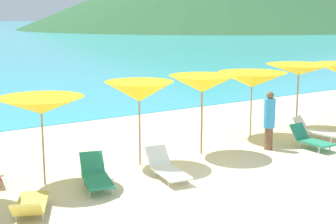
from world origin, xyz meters
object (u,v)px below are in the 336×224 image
Objects in this scene: lounge_chair_1 at (316,130)px; umbrella_6 at (252,80)px; umbrella_4 at (139,92)px; lounge_chair_5 at (31,205)px; umbrella_5 at (202,84)px; umbrella_7 at (299,70)px; lounge_chair_9 at (167,168)px; umbrella_3 at (41,105)px; lounge_chair_2 at (311,139)px; lounge_chair_7 at (96,175)px; beachgoer_1 at (269,119)px.

umbrella_6 is at bearing 126.17° from lounge_chair_1.
umbrella_4 reaches higher than lounge_chair_5.
umbrella_6 is at bearing 15.39° from umbrella_5.
umbrella_5 is at bearing -137.90° from lounge_chair_5.
umbrella_7 is 7.28m from lounge_chair_9.
umbrella_6 is (7.27, 0.76, 0.00)m from umbrella_3.
umbrella_4 is 2.01m from umbrella_5.
lounge_chair_9 is (2.65, -1.22, -1.63)m from umbrella_3.
umbrella_6 is 2.17m from umbrella_7.
umbrella_5 is (2.01, -0.08, 0.06)m from umbrella_4.
lounge_chair_2 is 0.81× the size of lounge_chair_9.
umbrella_4 is 4.63m from umbrella_6.
lounge_chair_7 is 0.94× the size of lounge_chair_9.
lounge_chair_2 is at bearing -23.80° from umbrella_5.
umbrella_3 is at bearing -93.06° from lounge_chair_5.
umbrella_4 is 0.98× the size of umbrella_5.
umbrella_3 is at bearing 161.01° from lounge_chair_1.
umbrella_3 is 3.34m from lounge_chair_9.
lounge_chair_7 is (1.81, 0.81, 0.06)m from lounge_chair_5.
beachgoer_1 is at bearing 17.02° from lounge_chair_7.
lounge_chair_5 is (-5.57, -1.69, -1.80)m from umbrella_5.
umbrella_5 reaches higher than beachgoer_1.
umbrella_6 reaches higher than lounge_chair_1.
lounge_chair_2 is (-1.16, -0.75, 0.02)m from lounge_chair_1.
umbrella_4 is 1.42× the size of lounge_chair_7.
umbrella_5 is 0.97× the size of umbrella_7.
lounge_chair_9 is (-5.12, 0.09, -0.03)m from lounge_chair_2.
lounge_chair_1 is (4.24, -0.61, -1.76)m from umbrella_5.
beachgoer_1 is at bearing -153.10° from umbrella_7.
umbrella_3 is 2.69m from umbrella_4.
beachgoer_1 is at bearing -5.88° from umbrella_3.
umbrella_6 is at bearing 29.62° from lounge_chair_7.
umbrella_7 reaches higher than beachgoer_1.
umbrella_3 is 0.90× the size of umbrella_7.
umbrella_4 is 2.17m from lounge_chair_9.
umbrella_5 is 4.63m from lounge_chair_1.
umbrella_7 reaches higher than lounge_chair_2.
lounge_chair_9 is (-2.04, -1.27, -1.77)m from umbrella_5.
umbrella_6 is 1.54× the size of lounge_chair_7.
umbrella_5 is 2.68m from umbrella_6.
lounge_chair_9 is at bearing 3.07° from lounge_chair_7.
umbrella_4 is at bearing 44.30° from lounge_chair_7.
umbrella_4 is at bearing -174.92° from umbrella_7.
umbrella_5 is 2.36m from beachgoer_1.
umbrella_4 is at bearing 97.29° from lounge_chair_9.
umbrella_7 is 3.18m from lounge_chair_2.
umbrella_3 is 1.20× the size of beachgoer_1.
lounge_chair_5 is (-8.65, -0.33, -0.06)m from lounge_chair_2.
umbrella_4 is at bearing -128.38° from lounge_chair_5.
lounge_chair_7 is (-6.34, -1.60, -1.61)m from umbrella_6.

